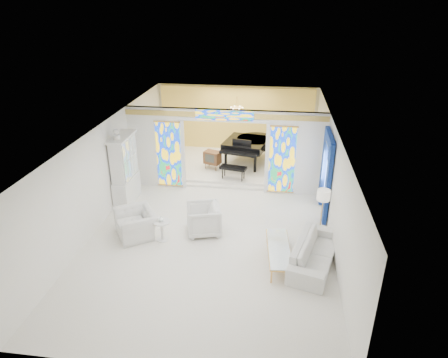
# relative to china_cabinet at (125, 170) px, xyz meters

# --- Properties ---
(floor) EXTENTS (12.00, 12.00, 0.00)m
(floor) POSITION_rel_china_cabinet_xyz_m (3.22, -0.60, -1.17)
(floor) COLOR white
(floor) RESTS_ON ground
(ceiling) EXTENTS (7.00, 12.00, 0.02)m
(ceiling) POSITION_rel_china_cabinet_xyz_m (3.22, -0.60, 1.83)
(ceiling) COLOR white
(ceiling) RESTS_ON wall_back
(wall_back) EXTENTS (7.00, 0.02, 3.00)m
(wall_back) POSITION_rel_china_cabinet_xyz_m (3.22, 5.40, 0.33)
(wall_back) COLOR white
(wall_back) RESTS_ON floor
(wall_front) EXTENTS (7.00, 0.02, 3.00)m
(wall_front) POSITION_rel_china_cabinet_xyz_m (3.22, -6.60, 0.33)
(wall_front) COLOR white
(wall_front) RESTS_ON floor
(wall_left) EXTENTS (0.02, 12.00, 3.00)m
(wall_left) POSITION_rel_china_cabinet_xyz_m (-0.28, -0.60, 0.33)
(wall_left) COLOR white
(wall_left) RESTS_ON floor
(wall_right) EXTENTS (0.02, 12.00, 3.00)m
(wall_right) POSITION_rel_china_cabinet_xyz_m (6.72, -0.60, 0.33)
(wall_right) COLOR white
(wall_right) RESTS_ON floor
(partition_wall) EXTENTS (7.00, 0.22, 3.00)m
(partition_wall) POSITION_rel_china_cabinet_xyz_m (3.22, 1.40, 0.48)
(partition_wall) COLOR white
(partition_wall) RESTS_ON floor
(stained_glass_left) EXTENTS (0.90, 0.04, 2.40)m
(stained_glass_left) POSITION_rel_china_cabinet_xyz_m (1.19, 1.29, 0.13)
(stained_glass_left) COLOR gold
(stained_glass_left) RESTS_ON partition_wall
(stained_glass_right) EXTENTS (0.90, 0.04, 2.40)m
(stained_glass_right) POSITION_rel_china_cabinet_xyz_m (5.25, 1.29, 0.13)
(stained_glass_right) COLOR gold
(stained_glass_right) RESTS_ON partition_wall
(stained_glass_transom) EXTENTS (2.00, 0.04, 0.34)m
(stained_glass_transom) POSITION_rel_china_cabinet_xyz_m (3.22, 1.29, 1.65)
(stained_glass_transom) COLOR gold
(stained_glass_transom) RESTS_ON partition_wall
(alcove_platform) EXTENTS (6.80, 3.80, 0.18)m
(alcove_platform) POSITION_rel_china_cabinet_xyz_m (3.22, 3.50, -1.08)
(alcove_platform) COLOR white
(alcove_platform) RESTS_ON floor
(gold_curtain_back) EXTENTS (6.70, 0.10, 2.90)m
(gold_curtain_back) POSITION_rel_china_cabinet_xyz_m (3.22, 5.28, 0.33)
(gold_curtain_back) COLOR gold
(gold_curtain_back) RESTS_ON wall_back
(chandelier) EXTENTS (0.48, 0.48, 0.30)m
(chandelier) POSITION_rel_china_cabinet_xyz_m (3.42, 3.40, 1.38)
(chandelier) COLOR gold
(chandelier) RESTS_ON ceiling
(blue_drapes) EXTENTS (0.14, 1.85, 2.65)m
(blue_drapes) POSITION_rel_china_cabinet_xyz_m (6.62, 0.10, 0.41)
(blue_drapes) COLOR navy
(blue_drapes) RESTS_ON wall_right
(china_cabinet) EXTENTS (0.56, 1.46, 2.72)m
(china_cabinet) POSITION_rel_china_cabinet_xyz_m (0.00, 0.00, 0.00)
(china_cabinet) COLOR silver
(china_cabinet) RESTS_ON floor
(armchair_left) EXTENTS (1.55, 1.59, 0.78)m
(armchair_left) POSITION_rel_china_cabinet_xyz_m (1.03, -2.06, -0.78)
(armchair_left) COLOR white
(armchair_left) RESTS_ON floor
(armchair_right) EXTENTS (1.21, 1.19, 0.91)m
(armchair_right) POSITION_rel_china_cabinet_xyz_m (2.98, -1.65, -0.72)
(armchair_right) COLOR white
(armchair_right) RESTS_ON floor
(sofa) EXTENTS (1.56, 2.58, 0.71)m
(sofa) POSITION_rel_china_cabinet_xyz_m (6.17, -2.79, -0.82)
(sofa) COLOR white
(sofa) RESTS_ON floor
(side_table) EXTENTS (0.67, 0.67, 0.63)m
(side_table) POSITION_rel_china_cabinet_xyz_m (1.86, -2.22, -0.76)
(side_table) COLOR silver
(side_table) RESTS_ON floor
(vase) EXTENTS (0.20, 0.20, 0.17)m
(vase) POSITION_rel_china_cabinet_xyz_m (1.86, -2.22, -0.45)
(vase) COLOR white
(vase) RESTS_ON side_table
(coffee_table) EXTENTS (0.76, 1.97, 0.43)m
(coffee_table) POSITION_rel_china_cabinet_xyz_m (5.23, -2.81, -0.77)
(coffee_table) COLOR white
(coffee_table) RESTS_ON floor
(floor_lamp) EXTENTS (0.42, 0.42, 1.53)m
(floor_lamp) POSITION_rel_china_cabinet_xyz_m (6.42, -1.43, 0.14)
(floor_lamp) COLOR gold
(floor_lamp) RESTS_ON floor
(grand_piano) EXTENTS (2.32, 3.18, 1.23)m
(grand_piano) POSITION_rel_china_cabinet_xyz_m (3.97, 3.65, -0.16)
(grand_piano) COLOR black
(grand_piano) RESTS_ON alcove_platform
(tv_console) EXTENTS (0.73, 0.62, 0.72)m
(tv_console) POSITION_rel_china_cabinet_xyz_m (2.52, 2.83, -0.52)
(tv_console) COLOR #55361E
(tv_console) RESTS_ON alcove_platform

